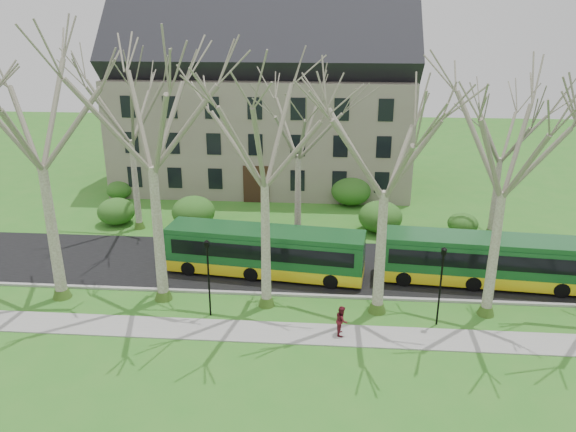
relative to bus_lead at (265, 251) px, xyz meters
The scene contains 12 objects.
ground 5.76m from the bus_lead, 49.05° to the right, with size 120.00×120.00×0.00m, color #307922.
sidewalk 7.76m from the bus_lead, 61.49° to the right, with size 70.00×2.00×0.06m, color gray.
road 4.16m from the bus_lead, 19.91° to the left, with size 80.00×8.00×0.06m, color black.
curb 4.76m from the bus_lead, 36.47° to the right, with size 80.00×0.25×0.14m, color #A5A39E.
building 20.99m from the bus_lead, 96.82° to the left, with size 26.50×12.20×16.00m.
tree_row_verge 7.60m from the bus_lead, 46.93° to the right, with size 49.00×7.00×14.00m.
tree_row_far 8.45m from the bus_lead, 71.37° to the left, with size 33.00×7.00×12.00m.
lamp_row 6.41m from the bus_lead, 54.99° to the right, with size 36.22×0.22×4.30m.
hedges 9.89m from the bus_lead, 96.02° to the left, with size 30.60×8.60×2.00m.
bus_lead is the anchor object (origin of this frame).
bus_follow 13.05m from the bus_lead, ahead, with size 12.10×2.52×3.02m, color #175123, non-canonical shape.
pedestrian_b 8.09m from the bus_lead, 54.81° to the right, with size 0.76×0.59×1.56m, color maroon.
Camera 1 is at (0.25, -27.13, 15.50)m, focal length 35.00 mm.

